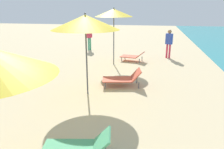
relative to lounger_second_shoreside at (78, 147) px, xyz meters
name	(u,v)px	position (x,y,z in m)	size (l,w,h in m)	color
lounger_second_shoreside	(78,147)	(0.00, 0.00, 0.00)	(1.38, 0.80, 0.59)	#4CA572
umbrella_third	(85,22)	(-0.83, 3.27, 2.08)	(2.14, 2.14, 2.67)	#4C4C51
lounger_third_shoreside	(123,78)	(0.21, 4.33, 0.00)	(1.52, 0.95, 0.64)	#D8593F
umbrella_farthest	(114,13)	(-0.73, 7.47, 2.28)	(1.87, 1.87, 2.83)	#4C4C51
lounger_farthest_shoreside	(133,56)	(0.16, 8.41, -0.02)	(1.35, 0.90, 0.53)	#D8593F
person_walking_near	(89,35)	(-3.13, 11.16, 0.75)	(0.35, 0.42, 1.72)	#3F9972
person_walking_far	(169,41)	(2.10, 9.59, 0.69)	(0.42, 0.36, 1.63)	#D8334C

